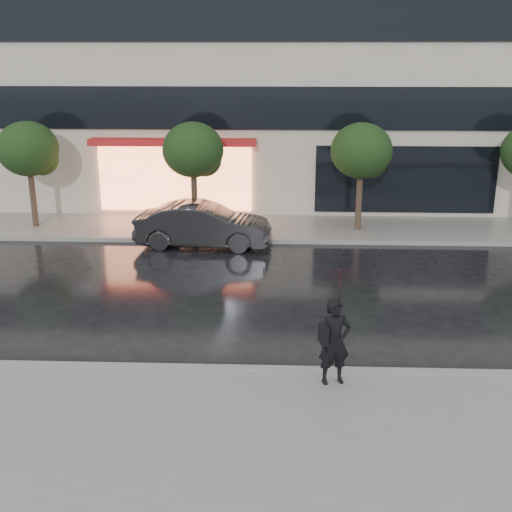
{
  "coord_description": "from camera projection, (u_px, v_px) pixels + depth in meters",
  "views": [
    {
      "loc": [
        0.16,
        -12.88,
        6.38
      ],
      "look_at": [
        -0.45,
        2.62,
        1.4
      ],
      "focal_mm": 45.0,
      "sensor_mm": 36.0,
      "label": 1
    }
  ],
  "objects": [
    {
      "name": "curb_near",
      "position": [
        271.0,
        371.0,
        13.24
      ],
      "size": [
        60.0,
        0.25,
        0.14
      ],
      "primitive_type": "cube",
      "color": "gray",
      "rests_on": "ground"
    },
    {
      "name": "pedestrian_with_umbrella",
      "position": [
        337.0,
        311.0,
        12.25
      ],
      "size": [
        1.08,
        1.1,
        2.38
      ],
      "rotation": [
        0.0,
        0.0,
        0.26
      ],
      "color": "black",
      "rests_on": "sidewalk_near"
    },
    {
      "name": "parked_car",
      "position": [
        203.0,
        225.0,
        21.69
      ],
      "size": [
        4.63,
        1.88,
        1.5
      ],
      "primitive_type": "imported",
      "rotation": [
        0.0,
        0.0,
        1.51
      ],
      "color": "black",
      "rests_on": "ground"
    },
    {
      "name": "sidewalk_near",
      "position": [
        269.0,
        433.0,
        11.1
      ],
      "size": [
        60.0,
        4.5,
        0.12
      ],
      "primitive_type": "cube",
      "color": "slate",
      "rests_on": "ground"
    },
    {
      "name": "tree_far_west",
      "position": [
        30.0,
        151.0,
        23.19
      ],
      "size": [
        2.2,
        2.2,
        3.99
      ],
      "color": "#33261C",
      "rests_on": "ground"
    },
    {
      "name": "tree_mid_east",
      "position": [
        363.0,
        153.0,
        22.75
      ],
      "size": [
        2.2,
        2.2,
        3.99
      ],
      "color": "#33261C",
      "rests_on": "ground"
    },
    {
      "name": "tree_mid_west",
      "position": [
        195.0,
        152.0,
        22.97
      ],
      "size": [
        2.2,
        2.2,
        3.99
      ],
      "color": "#33261C",
      "rests_on": "ground"
    },
    {
      "name": "curb_far",
      "position": [
        276.0,
        241.0,
        22.28
      ],
      "size": [
        60.0,
        0.25,
        0.14
      ],
      "primitive_type": "cube",
      "color": "gray",
      "rests_on": "ground"
    },
    {
      "name": "ground",
      "position": [
        272.0,
        352.0,
        14.21
      ],
      "size": [
        120.0,
        120.0,
        0.0
      ],
      "primitive_type": "plane",
      "color": "black",
      "rests_on": "ground"
    },
    {
      "name": "sidewalk_far",
      "position": [
        276.0,
        228.0,
        23.94
      ],
      "size": [
        60.0,
        3.5,
        0.12
      ],
      "primitive_type": "cube",
      "color": "slate",
      "rests_on": "ground"
    }
  ]
}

